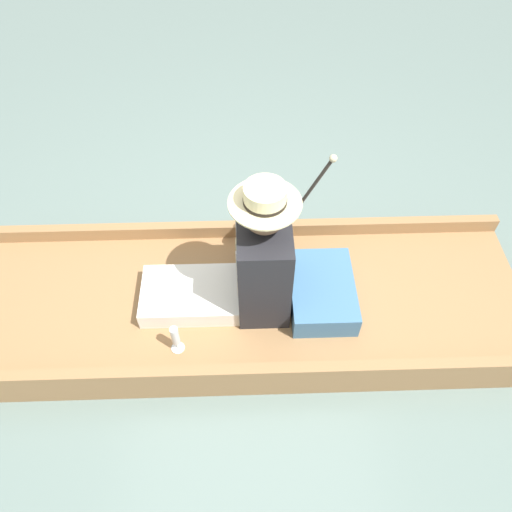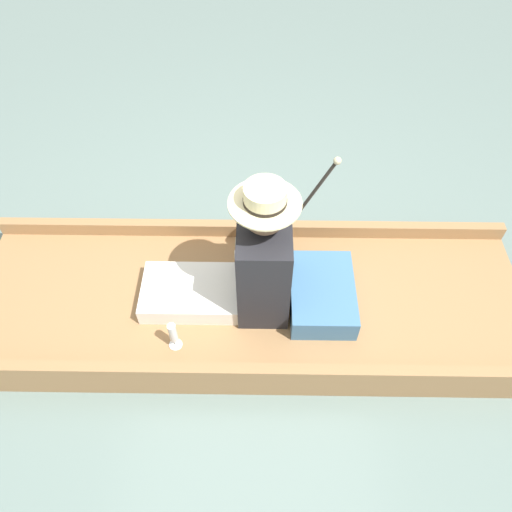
% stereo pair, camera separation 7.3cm
% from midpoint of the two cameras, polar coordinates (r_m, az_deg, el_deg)
% --- Properties ---
extents(ground_plane, '(16.00, 16.00, 0.00)m').
position_cam_midpoint_polar(ground_plane, '(2.99, -0.03, -6.45)').
color(ground_plane, slate).
extents(punt_boat, '(1.04, 3.14, 0.25)m').
position_cam_midpoint_polar(punt_boat, '(2.92, -0.03, -5.53)').
color(punt_boat, '#997047').
rests_on(punt_boat, ground_plane).
extents(seat_cushion, '(0.50, 0.35, 0.15)m').
position_cam_midpoint_polar(seat_cushion, '(2.81, 8.27, -4.33)').
color(seat_cushion, teal).
rests_on(seat_cushion, punt_boat).
extents(seated_person, '(0.39, 0.85, 0.86)m').
position_cam_midpoint_polar(seated_person, '(2.60, -0.24, -1.10)').
color(seated_person, white).
rests_on(seated_person, punt_boat).
extents(teddy_bear, '(0.26, 0.16, 0.38)m').
position_cam_midpoint_polar(teddy_bear, '(2.92, 1.52, 2.45)').
color(teddy_bear, '#9E754C').
rests_on(teddy_bear, punt_boat).
extents(wine_glass, '(0.07, 0.07, 0.19)m').
position_cam_midpoint_polar(wine_glass, '(2.63, -8.67, -8.82)').
color(wine_glass, silver).
rests_on(wine_glass, punt_boat).
extents(walking_cane, '(0.04, 0.33, 0.68)m').
position_cam_midpoint_polar(walking_cane, '(2.84, 7.05, 6.85)').
color(walking_cane, '#2D2823').
rests_on(walking_cane, punt_boat).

